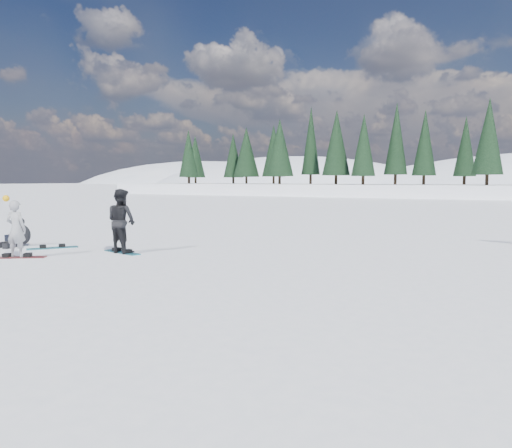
{
  "coord_description": "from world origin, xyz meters",
  "views": [
    {
      "loc": [
        10.8,
        -10.24,
        2.16
      ],
      "look_at": [
        5.19,
        0.21,
        1.1
      ],
      "focal_mm": 35.0,
      "sensor_mm": 36.0,
      "label": 1
    }
  ],
  "objects_px": {
    "snowboarder_man": "(121,221)",
    "snowboard_loose_a": "(53,248)",
    "seated_rider": "(19,235)",
    "gear_bag": "(13,239)",
    "snowboarder_woman": "(16,229)"
  },
  "relations": [
    {
      "from": "snowboarder_man",
      "to": "seated_rider",
      "type": "xyz_separation_m",
      "value": [
        -4.03,
        -0.42,
        -0.59
      ]
    },
    {
      "from": "snowboarder_woman",
      "to": "gear_bag",
      "type": "height_order",
      "value": "snowboarder_woman"
    },
    {
      "from": "snowboarder_woman",
      "to": "gear_bag",
      "type": "distance_m",
      "value": 3.51
    },
    {
      "from": "snowboarder_woman",
      "to": "gear_bag",
      "type": "bearing_deg",
      "value": -49.18
    },
    {
      "from": "snowboarder_man",
      "to": "gear_bag",
      "type": "relative_size",
      "value": 4.2
    },
    {
      "from": "snowboarder_woman",
      "to": "seated_rider",
      "type": "xyz_separation_m",
      "value": [
        -2.15,
        1.67,
        -0.46
      ]
    },
    {
      "from": "snowboarder_man",
      "to": "snowboard_loose_a",
      "type": "height_order",
      "value": "snowboarder_man"
    },
    {
      "from": "snowboarder_woman",
      "to": "snowboard_loose_a",
      "type": "height_order",
      "value": "snowboarder_woman"
    },
    {
      "from": "snowboarder_woman",
      "to": "seated_rider",
      "type": "distance_m",
      "value": 2.76
    },
    {
      "from": "seated_rider",
      "to": "gear_bag",
      "type": "relative_size",
      "value": 2.54
    },
    {
      "from": "seated_rider",
      "to": "gear_bag",
      "type": "distance_m",
      "value": 0.77
    },
    {
      "from": "snowboarder_man",
      "to": "gear_bag",
      "type": "height_order",
      "value": "snowboarder_man"
    },
    {
      "from": "seated_rider",
      "to": "gear_bag",
      "type": "bearing_deg",
      "value": 148.39
    },
    {
      "from": "snowboarder_man",
      "to": "seated_rider",
      "type": "bearing_deg",
      "value": 12.8
    },
    {
      "from": "seated_rider",
      "to": "snowboard_loose_a",
      "type": "bearing_deg",
      "value": -7.35
    }
  ]
}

